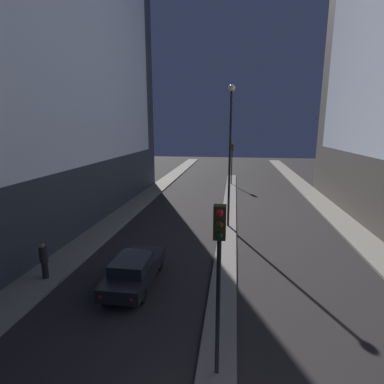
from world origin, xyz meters
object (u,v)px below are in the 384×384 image
(traffic_light_mid, at_px, (232,154))
(pedestrian_on_left_sidewalk, at_px, (44,260))
(car_left_lane, at_px, (134,270))
(traffic_light_near, at_px, (219,255))
(street_lamp, at_px, (230,142))

(traffic_light_mid, xyz_separation_m, pedestrian_on_left_sidewalk, (-8.26, -24.67, -2.75))
(car_left_lane, bearing_deg, traffic_light_near, -49.29)
(traffic_light_near, height_order, traffic_light_mid, same)
(traffic_light_mid, bearing_deg, pedestrian_on_left_sidewalk, -108.51)
(traffic_light_near, height_order, street_lamp, street_lamp)
(traffic_light_mid, height_order, car_left_lane, traffic_light_mid)
(street_lamp, distance_m, car_left_lane, 10.81)
(traffic_light_mid, relative_size, pedestrian_on_left_sidewalk, 2.91)
(street_lamp, relative_size, pedestrian_on_left_sidewalk, 5.61)
(street_lamp, xyz_separation_m, car_left_lane, (-4.01, -8.51, -5.32))
(pedestrian_on_left_sidewalk, bearing_deg, traffic_light_mid, 71.49)
(car_left_lane, bearing_deg, street_lamp, 64.76)
(street_lamp, height_order, pedestrian_on_left_sidewalk, street_lamp)
(car_left_lane, relative_size, pedestrian_on_left_sidewalk, 2.67)
(traffic_light_near, relative_size, street_lamp, 0.52)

